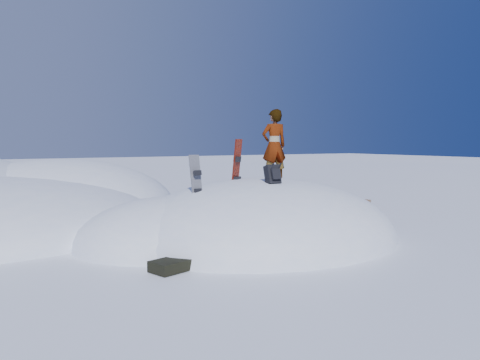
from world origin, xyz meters
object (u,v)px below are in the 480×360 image
snowboard_red (236,172)px  person (274,146)px  backpack (273,174)px  snowboard_dark (197,184)px

snowboard_red → person: 1.62m
backpack → person: 1.94m
person → backpack: bearing=62.5°
snowboard_red → snowboard_dark: bearing=166.5°
backpack → snowboard_dark: bearing=162.7°
snowboard_red → person: bearing=-14.2°
snowboard_red → backpack: bearing=-102.0°
snowboard_dark → person: bearing=14.2°
snowboard_red → snowboard_dark: (-1.26, -0.41, -0.22)m
person → snowboard_dark: bearing=25.6°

